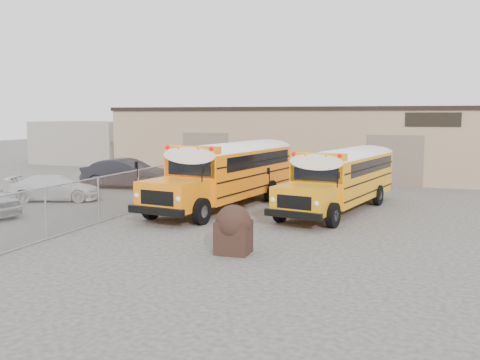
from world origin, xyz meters
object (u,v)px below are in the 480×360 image
(school_bus_right, at_px, (378,164))
(car_dark, at_px, (127,173))
(car_white, at_px, (55,188))
(school_bus_left, at_px, (281,159))
(tarp_bundle, at_px, (233,229))

(school_bus_right, height_order, car_dark, school_bus_right)
(school_bus_right, distance_m, car_dark, 14.00)
(car_white, distance_m, car_dark, 5.23)
(school_bus_left, relative_size, car_white, 2.39)
(school_bus_left, relative_size, school_bus_right, 1.08)
(school_bus_right, xyz_separation_m, car_white, (-14.63, -7.71, -0.94))
(tarp_bundle, bearing_deg, school_bus_right, 78.33)
(car_white, bearing_deg, tarp_bundle, -139.17)
(school_bus_left, bearing_deg, tarp_bundle, -80.52)
(school_bus_right, relative_size, tarp_bundle, 6.40)
(school_bus_left, height_order, car_dark, school_bus_left)
(school_bus_right, bearing_deg, school_bus_left, -177.18)
(school_bus_left, xyz_separation_m, school_bus_right, (5.25, 0.26, -0.14))
(car_white, relative_size, car_dark, 0.85)
(school_bus_left, bearing_deg, car_white, -141.53)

